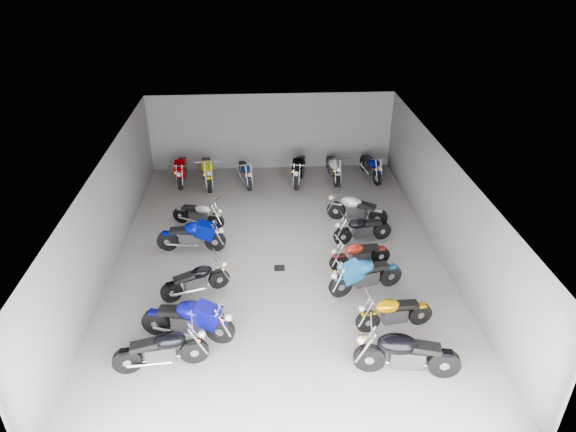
% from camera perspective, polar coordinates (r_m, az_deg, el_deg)
% --- Properties ---
extents(ground, '(14.00, 14.00, 0.00)m').
position_cam_1_polar(ground, '(15.92, -1.03, -4.77)').
color(ground, gray).
rests_on(ground, ground).
extents(wall_back, '(10.00, 0.10, 3.20)m').
position_cam_1_polar(wall_back, '(21.48, -1.88, 9.33)').
color(wall_back, slate).
rests_on(wall_back, ground).
extents(wall_left, '(0.10, 14.00, 3.20)m').
position_cam_1_polar(wall_left, '(15.74, -19.59, -0.25)').
color(wall_left, slate).
rests_on(wall_left, ground).
extents(wall_right, '(0.10, 14.00, 3.20)m').
position_cam_1_polar(wall_right, '(16.05, 17.06, 0.77)').
color(wall_right, slate).
rests_on(wall_right, ground).
extents(ceiling, '(10.00, 14.00, 0.04)m').
position_cam_1_polar(ceiling, '(14.37, -1.14, 5.94)').
color(ceiling, black).
rests_on(ceiling, wall_back).
extents(drain_grate, '(0.32, 0.32, 0.01)m').
position_cam_1_polar(drain_grate, '(15.51, -0.95, -5.78)').
color(drain_grate, black).
rests_on(drain_grate, ground).
extents(motorcycle_left_a, '(2.18, 0.53, 0.96)m').
position_cam_1_polar(motorcycle_left_a, '(12.43, -13.86, -14.22)').
color(motorcycle_left_a, black).
rests_on(motorcycle_left_a, ground).
extents(motorcycle_left_b, '(2.35, 0.73, 1.05)m').
position_cam_1_polar(motorcycle_left_b, '(13.00, -10.99, -11.26)').
color(motorcycle_left_b, black).
rests_on(motorcycle_left_b, ground).
extents(motorcycle_left_c, '(1.86, 0.89, 0.86)m').
position_cam_1_polar(motorcycle_left_c, '(14.45, -10.18, -7.01)').
color(motorcycle_left_c, black).
rests_on(motorcycle_left_c, ground).
extents(motorcycle_left_e, '(2.18, 0.47, 0.96)m').
position_cam_1_polar(motorcycle_left_e, '(16.34, -10.63, -2.19)').
color(motorcycle_left_e, black).
rests_on(motorcycle_left_e, ground).
extents(motorcycle_left_f, '(1.81, 0.85, 0.84)m').
position_cam_1_polar(motorcycle_left_f, '(17.69, -9.90, 0.23)').
color(motorcycle_left_f, black).
rests_on(motorcycle_left_f, ground).
extents(motorcycle_right_a, '(2.39, 0.61, 1.06)m').
position_cam_1_polar(motorcycle_right_a, '(12.21, 12.97, -14.70)').
color(motorcycle_right_a, black).
rests_on(motorcycle_right_a, ground).
extents(motorcycle_right_b, '(2.02, 0.49, 0.89)m').
position_cam_1_polar(motorcycle_right_b, '(13.39, 11.66, -10.43)').
color(motorcycle_right_b, black).
rests_on(motorcycle_right_b, ground).
extents(motorcycle_right_c, '(2.16, 0.76, 0.97)m').
position_cam_1_polar(motorcycle_right_c, '(14.47, 8.56, -6.51)').
color(motorcycle_right_c, black).
rests_on(motorcycle_right_c, ground).
extents(motorcycle_right_d, '(1.90, 0.58, 0.85)m').
position_cam_1_polar(motorcycle_right_d, '(15.43, 7.93, -4.25)').
color(motorcycle_right_d, black).
rests_on(motorcycle_right_d, ground).
extents(motorcycle_right_e, '(1.95, 0.56, 0.87)m').
position_cam_1_polar(motorcycle_right_e, '(16.70, 8.22, -1.43)').
color(motorcycle_right_e, black).
rests_on(motorcycle_right_e, ground).
extents(motorcycle_right_f, '(2.01, 0.99, 0.94)m').
position_cam_1_polar(motorcycle_right_f, '(17.77, 7.60, 0.77)').
color(motorcycle_right_f, black).
rests_on(motorcycle_right_f, ground).
extents(motorcycle_back_a, '(0.44, 2.21, 0.97)m').
position_cam_1_polar(motorcycle_back_a, '(21.01, -11.74, 5.10)').
color(motorcycle_back_a, black).
rests_on(motorcycle_back_a, ground).
extents(motorcycle_back_b, '(0.56, 2.35, 1.04)m').
position_cam_1_polar(motorcycle_back_b, '(20.62, -8.93, 5.00)').
color(motorcycle_back_b, black).
rests_on(motorcycle_back_b, ground).
extents(motorcycle_back_c, '(0.60, 1.98, 0.88)m').
position_cam_1_polar(motorcycle_back_c, '(20.51, -4.78, 4.87)').
color(motorcycle_back_c, black).
rests_on(motorcycle_back_c, ground).
extents(motorcycle_back_d, '(0.66, 2.31, 1.02)m').
position_cam_1_polar(motorcycle_back_d, '(20.59, 1.27, 5.31)').
color(motorcycle_back_d, black).
rests_on(motorcycle_back_d, ground).
extents(motorcycle_back_e, '(0.47, 2.19, 0.96)m').
position_cam_1_polar(motorcycle_back_e, '(20.84, 5.06, 5.39)').
color(motorcycle_back_e, black).
rests_on(motorcycle_back_e, ground).
extents(motorcycle_back_f, '(0.56, 2.09, 0.92)m').
position_cam_1_polar(motorcycle_back_f, '(21.18, 9.22, 5.46)').
color(motorcycle_back_f, black).
rests_on(motorcycle_back_f, ground).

